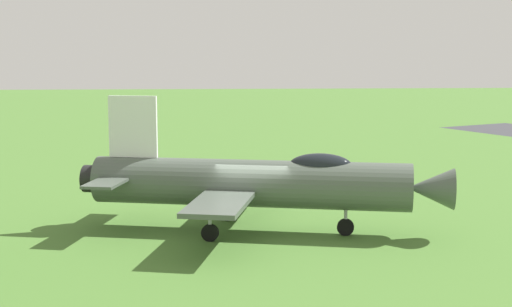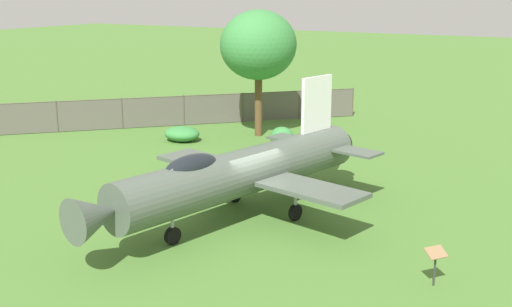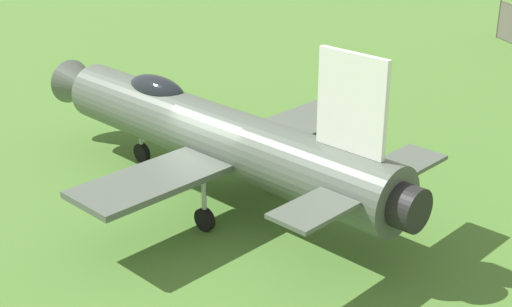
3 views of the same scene
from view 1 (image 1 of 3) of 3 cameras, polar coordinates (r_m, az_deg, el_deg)
ground_plane at (r=26.42m, az=-0.45°, el=-6.13°), size 200.00×200.00×0.00m
display_jet at (r=25.98m, az=0.38°, el=-2.29°), size 13.24×9.37×4.86m
info_plaque at (r=33.85m, az=2.35°, el=-1.52°), size 0.72×0.68×1.14m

